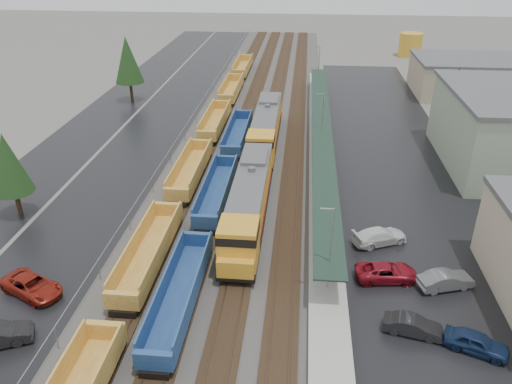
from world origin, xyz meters
TOP-DOWN VIEW (x-y plane):
  - ballast_strip at (0.00, 60.00)m, footprint 20.00×160.00m
  - trackbed at (-0.00, 60.00)m, footprint 14.60×160.00m
  - west_parking_lot at (-15.00, 60.00)m, footprint 10.00×160.00m
  - west_road at (-25.00, 60.00)m, footprint 9.00×160.00m
  - east_commuter_lot at (19.00, 50.00)m, footprint 16.00×100.00m
  - station_platform at (9.50, 50.01)m, footprint 3.00×80.00m
  - chainlink_fence at (-9.50, 58.44)m, footprint 0.08×160.04m
  - distant_hills at (44.79, 210.68)m, footprint 301.00×140.00m
  - tree_west_near at (-22.00, 30.00)m, footprint 3.96×3.96m
  - tree_west_far at (-23.00, 70.00)m, footprint 4.84×4.84m
  - tree_east at (28.00, 58.00)m, footprint 4.40×4.40m
  - locomotive_lead at (2.00, 30.01)m, footprint 3.33×21.93m
  - locomotive_trail at (2.00, 51.01)m, footprint 3.33×21.93m
  - well_string_yellow at (-6.00, 39.87)m, footprint 2.79×118.00m
  - well_string_blue at (-2.00, 17.39)m, footprint 2.66×85.38m
  - storage_tank at (31.66, 111.54)m, footprint 5.34×5.34m
  - parked_car_west_c at (-14.34, 17.74)m, footprint 4.61×6.04m
  - parked_car_east_a at (15.58, 16.04)m, footprint 2.33×4.45m
  - parked_car_east_b at (14.51, 22.44)m, footprint 2.97×5.43m
  - parked_car_east_c at (14.64, 28.05)m, footprint 4.11×5.70m
  - parked_car_east_d at (19.66, 14.73)m, footprint 3.30×4.72m
  - parked_car_east_e at (19.21, 21.74)m, footprint 2.96×4.92m

SIDE VIEW (x-z plane):
  - distant_hills at x=44.79m, z-range -12.60..12.60m
  - west_parking_lot at x=-15.00m, z-range 0.00..0.02m
  - west_road at x=-25.00m, z-range 0.00..0.02m
  - east_commuter_lot at x=19.00m, z-range 0.00..0.02m
  - ballast_strip at x=0.00m, z-range 0.00..0.08m
  - trackbed at x=0.00m, z-range 0.05..0.27m
  - parked_car_east_a at x=15.58m, z-range 0.00..1.39m
  - parked_car_east_b at x=14.51m, z-range 0.00..1.44m
  - station_platform at x=9.50m, z-range -3.27..4.73m
  - parked_car_east_d at x=19.66m, z-range 0.00..1.49m
  - parked_car_west_c at x=-14.34m, z-range 0.00..1.52m
  - parked_car_east_e at x=19.21m, z-range 0.00..1.53m
  - parked_car_east_c at x=14.64m, z-range 0.00..1.53m
  - well_string_blue at x=-2.00m, z-range 0.00..2.36m
  - well_string_yellow at x=-6.00m, z-range -0.02..2.45m
  - chainlink_fence at x=-9.50m, z-range 0.60..2.62m
  - locomotive_lead at x=2.00m, z-range 0.13..5.10m
  - locomotive_trail at x=2.00m, z-range 0.13..5.10m
  - storage_tank at x=31.66m, z-range 0.00..5.34m
  - tree_west_near at x=-22.00m, z-range 1.32..10.32m
  - tree_east at x=28.00m, z-range 1.47..11.47m
  - tree_west_far at x=-23.00m, z-range 1.62..12.62m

